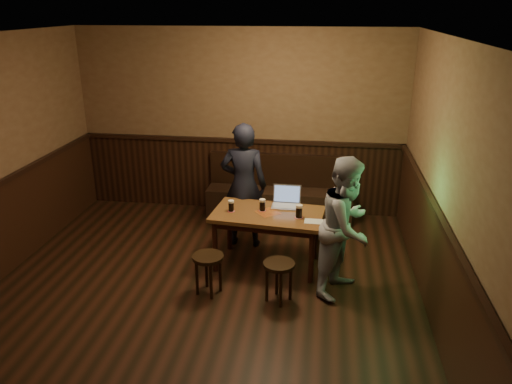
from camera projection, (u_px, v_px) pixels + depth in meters
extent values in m
cube|color=black|center=(194.00, 314.00, 5.33)|extent=(5.00, 6.00, 0.02)
cube|color=beige|center=(180.00, 39.00, 4.33)|extent=(5.00, 6.00, 0.02)
cube|color=brown|center=(240.00, 122.00, 7.62)|extent=(5.00, 0.02, 2.80)
cube|color=brown|center=(458.00, 204.00, 4.50)|extent=(0.02, 6.00, 2.80)
cube|color=black|center=(240.00, 176.00, 7.89)|extent=(4.98, 0.04, 1.10)
cube|color=black|center=(442.00, 286.00, 4.81)|extent=(0.04, 5.98, 1.10)
cube|color=black|center=(240.00, 140.00, 7.66)|extent=(4.98, 0.06, 0.06)
cube|color=black|center=(447.00, 231.00, 4.61)|extent=(0.06, 5.98, 0.06)
cube|color=black|center=(279.00, 203.00, 7.67)|extent=(2.20, 0.50, 0.45)
cube|color=black|center=(281.00, 170.00, 7.69)|extent=(2.20, 0.10, 0.50)
cube|color=brown|center=(268.00, 214.00, 6.09)|extent=(1.40, 0.89, 0.05)
cube|color=black|center=(268.00, 220.00, 6.11)|extent=(1.27, 0.76, 0.08)
cube|color=maroon|center=(268.00, 212.00, 6.08)|extent=(0.35, 0.35, 0.00)
cylinder|color=black|center=(215.00, 246.00, 6.07)|extent=(0.07, 0.07, 0.67)
cylinder|color=black|center=(229.00, 226.00, 6.62)|extent=(0.07, 0.07, 0.67)
cylinder|color=black|center=(311.00, 257.00, 5.81)|extent=(0.07, 0.07, 0.67)
cylinder|color=black|center=(318.00, 235.00, 6.36)|extent=(0.07, 0.07, 0.67)
cylinder|color=black|center=(208.00, 257.00, 5.55)|extent=(0.46, 0.46, 0.04)
cylinder|color=black|center=(220.00, 273.00, 5.66)|extent=(0.04, 0.04, 0.45)
cylinder|color=black|center=(206.00, 269.00, 5.75)|extent=(0.04, 0.04, 0.45)
cylinder|color=black|center=(197.00, 277.00, 5.60)|extent=(0.04, 0.04, 0.45)
cylinder|color=black|center=(211.00, 281.00, 5.51)|extent=(0.04, 0.04, 0.45)
cylinder|color=black|center=(279.00, 264.00, 5.41)|extent=(0.42, 0.42, 0.04)
cylinder|color=black|center=(291.00, 282.00, 5.50)|extent=(0.04, 0.04, 0.45)
cylinder|color=black|center=(277.00, 276.00, 5.61)|extent=(0.04, 0.04, 0.45)
cylinder|color=black|center=(267.00, 283.00, 5.47)|extent=(0.04, 0.04, 0.45)
cylinder|color=black|center=(281.00, 289.00, 5.36)|extent=(0.04, 0.04, 0.45)
cylinder|color=#B11525|center=(231.00, 211.00, 6.12)|extent=(0.09, 0.09, 0.00)
cylinder|color=silver|center=(231.00, 211.00, 6.11)|extent=(0.08, 0.08, 0.00)
cylinder|color=black|center=(231.00, 207.00, 6.09)|extent=(0.07, 0.07, 0.11)
cylinder|color=beige|center=(231.00, 201.00, 6.07)|extent=(0.07, 0.07, 0.03)
cylinder|color=#B11525|center=(262.00, 211.00, 6.13)|extent=(0.10, 0.10, 0.00)
cylinder|color=silver|center=(262.00, 210.00, 6.13)|extent=(0.08, 0.08, 0.00)
cylinder|color=black|center=(262.00, 206.00, 6.11)|extent=(0.07, 0.07, 0.12)
cylinder|color=beige|center=(262.00, 200.00, 6.08)|extent=(0.08, 0.08, 0.03)
cylinder|color=#B11525|center=(299.00, 217.00, 5.93)|extent=(0.11, 0.11, 0.00)
cylinder|color=silver|center=(299.00, 217.00, 5.93)|extent=(0.09, 0.09, 0.00)
cylinder|color=black|center=(299.00, 212.00, 5.91)|extent=(0.08, 0.08, 0.13)
cylinder|color=beige|center=(299.00, 206.00, 5.88)|extent=(0.08, 0.08, 0.03)
cube|color=silver|center=(286.00, 206.00, 6.24)|extent=(0.36, 0.25, 0.02)
cube|color=#B2B2B7|center=(286.00, 206.00, 6.24)|extent=(0.32, 0.20, 0.00)
cube|color=silver|center=(287.00, 194.00, 6.31)|extent=(0.35, 0.08, 0.23)
cube|color=#5C75AB|center=(287.00, 194.00, 6.30)|extent=(0.32, 0.06, 0.20)
cube|color=silver|center=(314.00, 221.00, 5.83)|extent=(0.22, 0.16, 0.00)
imported|color=black|center=(244.00, 186.00, 6.59)|extent=(0.62, 0.41, 1.69)
imported|color=#98989E|center=(347.00, 227.00, 5.49)|extent=(0.89, 0.96, 1.59)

